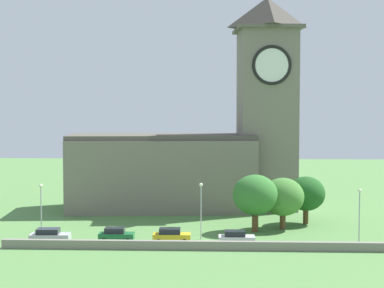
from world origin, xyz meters
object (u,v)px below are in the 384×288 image
streetlamp_west_end (41,202)px  car_silver (50,236)px  streetlamp_central (360,206)px  streetlamp_west_mid (201,202)px  tree_by_tower (283,197)px  tree_riverside_east (255,195)px  church (202,145)px  tree_churchyard (306,194)px  car_green (116,235)px  car_white (236,238)px  car_yellow (171,236)px

streetlamp_west_end → car_silver: bearing=-57.8°
car_silver → streetlamp_central: size_ratio=0.73×
streetlamp_west_mid → tree_by_tower: size_ratio=1.02×
streetlamp_west_mid → tree_riverside_east: 8.22m
tree_by_tower → tree_riverside_east: bearing=-153.0°
church → streetlamp_central: bearing=-50.7°
tree_riverside_east → tree_churchyard: bearing=37.5°
car_green → streetlamp_west_mid: 10.72m
car_white → tree_churchyard: size_ratio=0.65×
streetlamp_west_end → tree_riverside_east: size_ratio=0.90×
streetlamp_west_end → streetlamp_west_mid: size_ratio=0.96×
car_green → car_white: 14.02m
streetlamp_west_end → streetlamp_central: 37.80m
church → car_yellow: bearing=-97.0°
streetlamp_west_mid → car_white: bearing=-34.1°
streetlamp_central → car_silver: bearing=-177.5°
church → streetlamp_west_end: (-18.86, -21.85, -5.48)m
church → car_yellow: size_ratio=8.17×
car_yellow → car_white: (7.52, -0.72, -0.04)m
car_white → streetlamp_west_end: size_ratio=0.64×
car_green → tree_by_tower: 22.25m
streetlamp_west_mid → tree_riverside_east: tree_riverside_east is taller
car_silver → car_white: car_silver is taller
church → streetlamp_west_mid: 22.68m
church → streetlamp_central: 30.37m
car_yellow → tree_by_tower: tree_by_tower is taller
church → streetlamp_west_mid: church is taller
car_green → tree_riverside_east: (16.62, 6.61, 3.82)m
church → car_silver: bearing=-124.7°
car_green → streetlamp_central: bearing=1.7°
tree_by_tower → car_yellow: bearing=-147.9°
streetlamp_west_end → tree_riverside_east: 26.45m
streetlamp_west_mid → car_silver: bearing=-171.5°
car_green → streetlamp_central: 28.55m
streetlamp_central → car_white: bearing=-173.1°
car_green → streetlamp_west_mid: streetlamp_west_mid is taller
car_yellow → streetlamp_central: 22.14m
streetlamp_west_end → car_yellow: bearing=-8.1°
car_white → tree_riverside_east: bearing=70.7°
car_silver → tree_by_tower: size_ratio=0.70×
streetlamp_west_mid → tree_churchyard: (13.91, 10.20, -0.45)m
tree_riverside_east → tree_by_tower: bearing=27.0°
car_yellow → tree_riverside_east: size_ratio=0.61×
church → tree_churchyard: 19.50m
tree_riverside_east → tree_churchyard: size_ratio=1.13×
streetlamp_west_end → tree_by_tower: size_ratio=0.98×
tree_riverside_east → streetlamp_central: bearing=-26.2°
streetlamp_west_mid → streetlamp_central: bearing=-3.3°
car_silver → streetlamp_central: streetlamp_central is taller
streetlamp_west_end → streetlamp_west_mid: streetlamp_west_mid is taller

